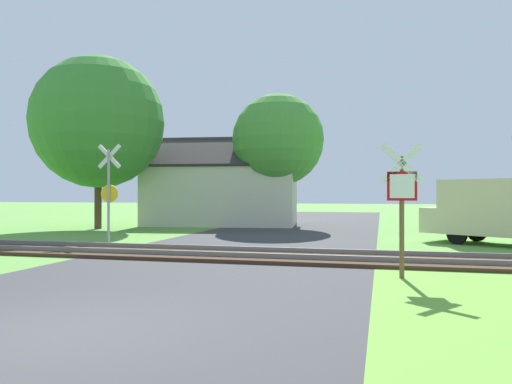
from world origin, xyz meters
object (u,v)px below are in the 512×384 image
at_px(stop_sign_near, 402,198).
at_px(tree_left, 98,122).
at_px(crossing_sign_far, 109,188).
at_px(tree_center, 278,140).
at_px(house, 223,193).
at_px(mail_truck, 504,209).

xyz_separation_m(stop_sign_near, tree_left, (-14.05, 11.31, 3.63)).
relative_size(crossing_sign_far, tree_center, 0.50).
xyz_separation_m(crossing_sign_far, house, (0.74, 10.74, -0.16)).
relative_size(tree_center, mail_truck, 1.38).
height_order(stop_sign_near, house, house).
bearing_deg(crossing_sign_far, tree_left, 120.12).
xyz_separation_m(tree_left, tree_center, (8.32, 3.85, -0.69)).
distance_m(tree_left, mail_truck, 18.48).
relative_size(stop_sign_near, tree_center, 0.40).
xyz_separation_m(tree_left, mail_truck, (17.65, -3.70, -4.05)).
relative_size(crossing_sign_far, tree_left, 0.41).
xyz_separation_m(stop_sign_near, house, (-9.05, 15.88, 0.13)).
xyz_separation_m(house, tree_center, (3.32, -0.72, 2.80)).
distance_m(house, tree_center, 4.40).
height_order(stop_sign_near, crossing_sign_far, crossing_sign_far).
height_order(tree_left, tree_center, tree_left).
bearing_deg(house, mail_truck, -39.96).
relative_size(house, tree_left, 1.06).
bearing_deg(tree_center, tree_left, -155.16).
bearing_deg(tree_left, tree_center, 24.84).
bearing_deg(mail_truck, stop_sign_near, -171.80).
xyz_separation_m(crossing_sign_far, tree_left, (-4.26, 6.17, 3.33)).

